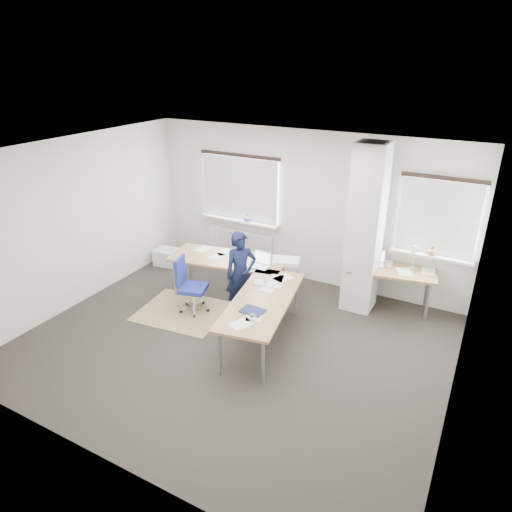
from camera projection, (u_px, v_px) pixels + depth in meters
The scene contains 8 objects.
ground at pixel (234, 343), 6.83m from camera, with size 6.00×6.00×0.00m, color #2A2522.
room_shell at pixel (259, 226), 6.41m from camera, with size 6.04×5.04×2.82m.
floor_mat at pixel (182, 311), 7.66m from camera, with size 1.40×1.18×0.01m, color #9A7F54.
white_crate at pixel (169, 257), 9.32m from camera, with size 0.53×0.37×0.32m, color white.
desk_main at pixel (247, 279), 7.23m from camera, with size 2.82×2.63×0.96m.
desk_side at pixel (392, 271), 7.52m from camera, with size 1.50×0.93×1.22m.
task_chair at pixel (192, 296), 7.60m from camera, with size 0.53×0.52×0.95m.
person at pixel (241, 274), 7.34m from camera, with size 0.52×0.34×1.43m, color black.
Camera 1 is at (3.01, -4.88, 3.95)m, focal length 32.00 mm.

